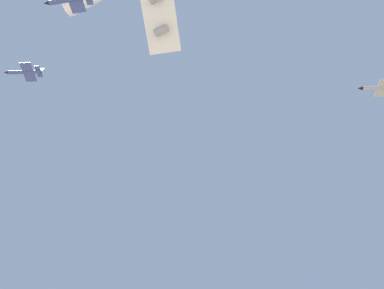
{
  "coord_description": "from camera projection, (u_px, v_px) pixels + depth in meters",
  "views": [
    {
      "loc": [
        -6.32,
        88.57,
        2.07
      ],
      "look_at": [
        5.01,
        41.54,
        66.45
      ],
      "focal_mm": 28.04,
      "sensor_mm": 36.0,
      "label": 1
    }
  ],
  "objects": [
    {
      "name": "chase_jet_lead",
      "position": [
        378.0,
        88.0,
        121.74
      ],
      "size": [
        15.33,
        8.72,
        4.0
      ],
      "rotation": [
        0.0,
        0.0,
        0.2
      ],
      "color": "#999EA3"
    },
    {
      "name": "chase_jet_high_escort",
      "position": [
        25.0,
        72.0,
        119.94
      ],
      "size": [
        15.33,
        8.75,
        4.0
      ],
      "rotation": [
        0.0,
        0.0,
        0.21
      ],
      "color": "#38478C"
    }
  ]
}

